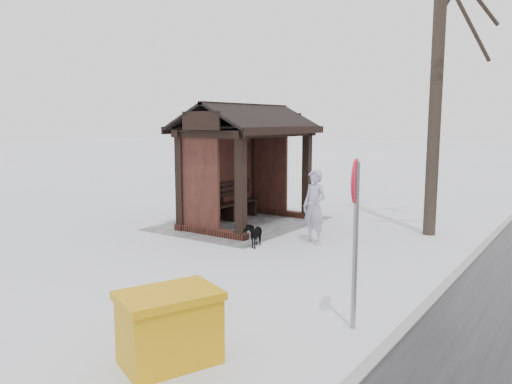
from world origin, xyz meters
The scene contains 8 objects.
ground centered at (0.00, 0.00, 0.00)m, with size 120.00×120.00×0.00m, color silver.
kerb centered at (0.00, 5.50, 0.01)m, with size 120.00×0.15×0.06m, color gray.
trampled_patch centered at (0.00, -0.20, 0.01)m, with size 4.20×3.20×0.02m, color #999A9F.
bus_shelter centered at (0.00, -0.16, 2.17)m, with size 3.60×2.40×3.09m.
pedestrian centered at (0.84, 2.39, 0.81)m, with size 0.59×0.39×1.62m, color #A99EBA.
dog centered at (1.80, 1.45, 0.27)m, with size 0.29×0.63×0.54m, color black.
grit_bin centered at (6.56, 3.66, 0.42)m, with size 1.27×1.08×0.82m.
road_sign centered at (4.53, 4.92, 1.60)m, with size 0.55×0.19×2.20m.
Camera 1 is at (10.28, 7.40, 2.65)m, focal length 35.00 mm.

